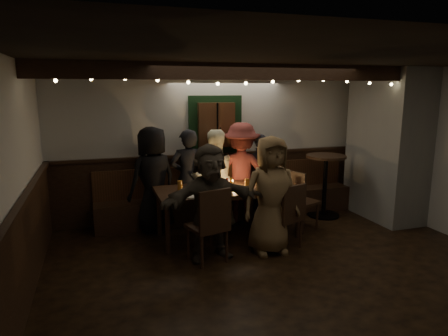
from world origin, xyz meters
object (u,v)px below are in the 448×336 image
object	(u,v)px
person_c	(214,178)
person_d	(241,173)
person_b	(188,178)
person_f	(210,202)
high_top	(325,178)
dining_table	(228,192)
person_a	(153,179)
chair_end	(298,197)
chair_near_right	(288,213)
person_e	(261,177)
chair_near_left	(211,222)
person_g	(271,195)

from	to	relation	value
person_c	person_d	world-z (taller)	person_d
person_b	person_f	size ratio (longest dim) A/B	1.03
high_top	person_d	world-z (taller)	person_d
dining_table	person_c	world-z (taller)	person_c
person_a	high_top	bearing A→B (deg)	151.16
high_top	chair_end	bearing A→B (deg)	-147.78
chair_near_right	dining_table	bearing A→B (deg)	132.20
person_e	person_c	bearing A→B (deg)	-4.54
person_b	person_d	bearing A→B (deg)	-177.80
chair_near_left	high_top	world-z (taller)	high_top
person_b	person_c	xyz separation A→B (m)	(0.41, -0.11, -0.01)
person_f	chair_near_right	bearing A→B (deg)	-8.86
high_top	chair_near_left	bearing A→B (deg)	-152.45
high_top	person_c	size ratio (longest dim) A/B	0.69
person_f	person_g	distance (m)	0.85
chair_near_right	person_f	bearing A→B (deg)	177.51
person_b	person_f	bearing A→B (deg)	95.98
chair_near_right	person_b	world-z (taller)	person_b
chair_near_right	person_f	distance (m)	1.16
person_a	person_f	bearing A→B (deg)	88.29
person_d	chair_end	bearing A→B (deg)	154.28
chair_near_right	person_c	xyz separation A→B (m)	(-0.70, 1.36, 0.27)
chair_near_right	person_b	bearing A→B (deg)	127.13
person_c	chair_near_right	bearing A→B (deg)	112.58
dining_table	person_f	world-z (taller)	person_f
chair_near_right	person_g	xyz separation A→B (m)	(-0.29, -0.01, 0.29)
person_b	person_c	bearing A→B (deg)	172.49
dining_table	chair_near_left	distance (m)	1.01
person_b	person_g	size ratio (longest dim) A/B	0.98
person_e	person_f	world-z (taller)	person_f
dining_table	person_a	size ratio (longest dim) A/B	1.29
person_d	person_e	distance (m)	0.39
chair_near_left	person_c	xyz separation A→B (m)	(0.48, 1.49, 0.23)
person_d	high_top	bearing A→B (deg)	-168.92
high_top	person_b	world-z (taller)	person_b
person_d	chair_near_right	bearing A→B (deg)	117.63
chair_end	high_top	world-z (taller)	high_top
person_g	person_c	bearing A→B (deg)	108.89
chair_near_right	person_g	bearing A→B (deg)	-177.39
person_a	person_d	size ratio (longest dim) A/B	0.99
chair_end	person_c	distance (m)	1.42
dining_table	person_a	distance (m)	1.24
high_top	person_d	xyz separation A→B (m)	(-1.51, 0.22, 0.15)
dining_table	person_c	size ratio (longest dim) A/B	1.35
person_e	person_g	size ratio (longest dim) A/B	0.91
chair_near_left	person_a	distance (m)	1.62
person_g	dining_table	bearing A→B (deg)	118.85
chair_end	person_a	size ratio (longest dim) A/B	0.58
chair_end	person_f	world-z (taller)	person_f
chair_near_left	dining_table	bearing A→B (deg)	58.91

